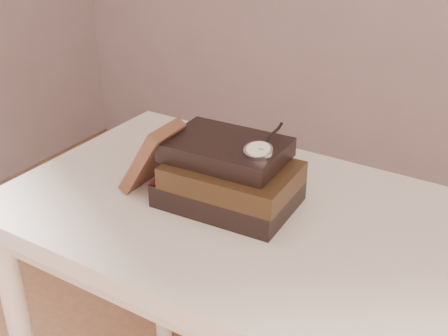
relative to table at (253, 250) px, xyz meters
The scene contains 5 objects.
table is the anchor object (origin of this frame).
book_stack 0.16m from the table, behind, with size 0.27×0.19×0.13m.
journal 0.28m from the table, behind, with size 0.02×0.10×0.16m, color #412419.
pocket_watch 0.23m from the table, 20.10° to the right, with size 0.06×0.16×0.02m.
eyeglasses 0.24m from the table, 151.48° to the left, with size 0.11×0.13×0.05m.
Camera 1 is at (0.46, -0.50, 1.35)m, focal length 46.78 mm.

